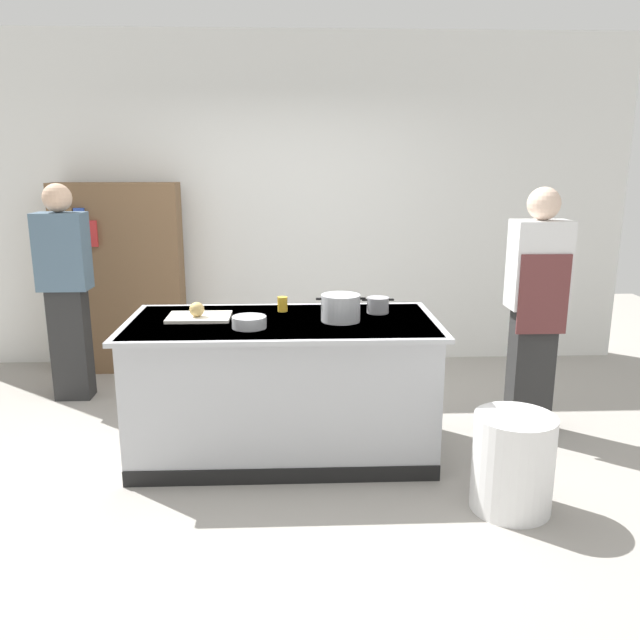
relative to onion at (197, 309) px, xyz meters
name	(u,v)px	position (x,y,z in m)	size (l,w,h in m)	color
ground_plane	(284,451)	(0.54, -0.04, -0.97)	(10.00, 10.00, 0.00)	#9E9991
back_wall	(285,203)	(0.54, 2.06, 0.53)	(6.40, 0.12, 3.00)	white
counter_island	(283,385)	(0.54, -0.04, -0.50)	(1.98, 0.98, 0.90)	#B7BABF
cutting_board	(199,317)	(0.01, 0.03, -0.06)	(0.40, 0.28, 0.02)	silver
onion	(197,309)	(0.00, 0.00, 0.00)	(0.10, 0.10, 0.10)	tan
stock_pot	(341,308)	(0.91, -0.07, 0.02)	(0.31, 0.25, 0.17)	#B7BABF
sauce_pan	(378,305)	(1.18, 0.14, -0.01)	(0.21, 0.15, 0.11)	#99999E
mixing_bowl	(249,322)	(0.35, -0.22, -0.03)	(0.21, 0.21, 0.07)	#B7BABF
juice_cup	(283,304)	(0.54, 0.21, -0.02)	(0.07, 0.07, 0.10)	yellow
trash_bin	(513,463)	(1.81, -0.82, -0.69)	(0.44, 0.44, 0.55)	white
person_chef	(536,306)	(2.28, 0.24, -0.05)	(0.38, 0.25, 1.72)	#2D2D2D
person_guest	(66,288)	(-1.18, 1.04, -0.06)	(0.38, 0.24, 1.72)	#282828
bookshelf	(121,279)	(-0.94, 1.76, -0.12)	(1.10, 0.31, 1.70)	brown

